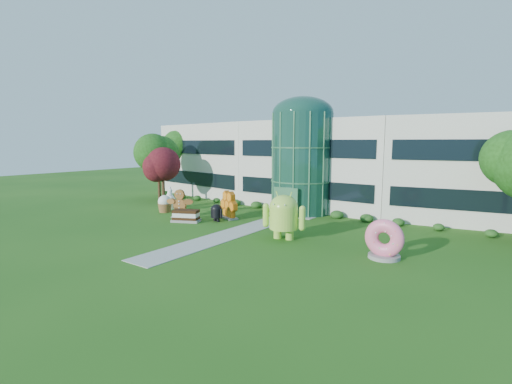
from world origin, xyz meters
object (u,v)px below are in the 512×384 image
Objects in this scene: android_green at (284,213)px; gingerbread at (180,203)px; android_black at (216,211)px; donut at (385,238)px.

android_green is 12.07m from gingerbread.
android_black is 0.74× the size of donut.
donut is at bearing -26.72° from gingerbread.
gingerbread is at bearing 174.32° from donut.
android_green is 8.24m from android_black.
android_black is at bearing -13.74° from gingerbread.
android_green is at bearing -1.37° from android_black.
gingerbread is at bearing -160.63° from android_black.
gingerbread is at bearing 163.23° from android_green.
android_green is 1.55× the size of donut.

